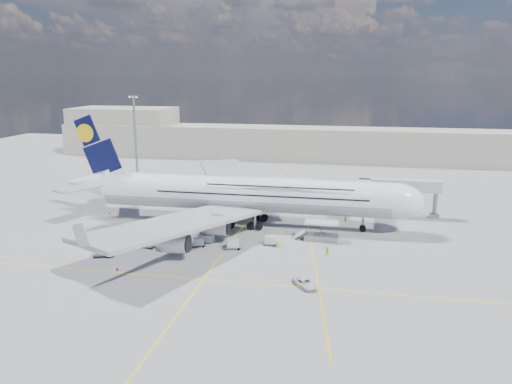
% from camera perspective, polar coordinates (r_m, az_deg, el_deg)
% --- Properties ---
extents(ground, '(300.00, 300.00, 0.00)m').
position_cam_1_polar(ground, '(98.28, -2.64, -5.40)').
color(ground, gray).
rests_on(ground, ground).
extents(taxi_line_main, '(0.25, 220.00, 0.01)m').
position_cam_1_polar(taxi_line_main, '(98.28, -2.64, -5.40)').
color(taxi_line_main, yellow).
rests_on(taxi_line_main, ground).
extents(taxi_line_cross, '(120.00, 0.25, 0.01)m').
position_cam_1_polar(taxi_line_cross, '(80.29, -6.05, -9.91)').
color(taxi_line_cross, yellow).
rests_on(taxi_line_cross, ground).
extents(taxi_line_diag, '(14.16, 99.06, 0.01)m').
position_cam_1_polar(taxi_line_diag, '(105.54, 6.09, -4.13)').
color(taxi_line_diag, yellow).
rests_on(taxi_line_diag, ground).
extents(airliner, '(77.26, 79.15, 23.71)m').
position_cam_1_polar(airliner, '(105.67, -1.26, -0.17)').
color(airliner, white).
rests_on(airliner, ground).
extents(jet_bridge, '(18.80, 12.10, 8.50)m').
position_cam_1_polar(jet_bridge, '(114.25, 14.59, 0.43)').
color(jet_bridge, '#B7B7BC').
rests_on(jet_bridge, ground).
extents(cargo_loader, '(8.53, 3.20, 3.67)m').
position_cam_1_polar(cargo_loader, '(98.22, 7.37, -4.75)').
color(cargo_loader, silver).
rests_on(cargo_loader, ground).
extents(light_mast, '(3.00, 0.70, 25.50)m').
position_cam_1_polar(light_mast, '(150.10, -13.61, 5.98)').
color(light_mast, gray).
rests_on(light_mast, ground).
extents(terminal, '(180.00, 16.00, 12.00)m').
position_cam_1_polar(terminal, '(188.41, 4.20, 5.57)').
color(terminal, '#B2AD9E').
rests_on(terminal, ground).
extents(hangar, '(40.00, 22.00, 18.00)m').
position_cam_1_polar(hangar, '(212.71, -14.82, 6.87)').
color(hangar, '#B2AD9E').
rests_on(hangar, ground).
extents(tree_line, '(160.00, 6.00, 8.00)m').
position_cam_1_polar(tree_line, '(232.66, 15.45, 6.12)').
color(tree_line, '#193814').
rests_on(tree_line, ground).
extents(dolly_row_a, '(3.03, 1.97, 0.41)m').
position_cam_1_polar(dolly_row_a, '(95.81, -10.23, -5.92)').
color(dolly_row_a, gray).
rests_on(dolly_row_a, ground).
extents(dolly_row_b, '(3.82, 2.76, 0.50)m').
position_cam_1_polar(dolly_row_b, '(93.30, -17.09, -6.81)').
color(dolly_row_b, gray).
rests_on(dolly_row_b, ground).
extents(dolly_row_c, '(2.98, 2.18, 1.69)m').
position_cam_1_polar(dolly_row_c, '(94.66, -6.58, -5.65)').
color(dolly_row_c, gray).
rests_on(dolly_row_c, ground).
extents(dolly_back, '(3.32, 2.19, 0.45)m').
position_cam_1_polar(dolly_back, '(95.96, -12.46, -5.98)').
color(dolly_back, gray).
rests_on(dolly_back, ground).
extents(dolly_nose_far, '(2.80, 1.54, 1.75)m').
position_cam_1_polar(dolly_nose_far, '(94.70, 1.65, -5.54)').
color(dolly_nose_far, gray).
rests_on(dolly_nose_far, ground).
extents(dolly_nose_near, '(3.29, 2.38, 1.88)m').
position_cam_1_polar(dolly_nose_near, '(92.77, -2.64, -5.91)').
color(dolly_nose_near, gray).
rests_on(dolly_nose_near, ground).
extents(baggage_tug, '(3.17, 1.89, 1.86)m').
position_cam_1_polar(baggage_tug, '(97.11, -5.75, -5.18)').
color(baggage_tug, silver).
rests_on(baggage_tug, ground).
extents(catering_truck_inner, '(6.42, 3.39, 3.64)m').
position_cam_1_polar(catering_truck_inner, '(124.64, -2.48, -0.50)').
color(catering_truck_inner, gray).
rests_on(catering_truck_inner, ground).
extents(catering_truck_outer, '(7.16, 3.63, 4.09)m').
position_cam_1_polar(catering_truck_outer, '(137.07, -4.90, 0.83)').
color(catering_truck_outer, gray).
rests_on(catering_truck_outer, ground).
extents(service_van, '(4.56, 4.96, 1.29)m').
position_cam_1_polar(service_van, '(77.36, 5.57, -10.32)').
color(service_van, silver).
rests_on(service_van, ground).
extents(crew_nose, '(0.70, 0.65, 1.60)m').
position_cam_1_polar(crew_nose, '(110.43, 10.16, -3.04)').
color(crew_nose, '#A2DC17').
rests_on(crew_nose, ground).
extents(crew_loader, '(1.10, 0.97, 1.90)m').
position_cam_1_polar(crew_loader, '(89.57, 8.16, -6.80)').
color(crew_loader, '#BAEC18').
rests_on(crew_loader, ground).
extents(crew_wing, '(0.50, 0.95, 1.55)m').
position_cam_1_polar(crew_wing, '(93.41, -8.31, -6.06)').
color(crew_wing, '#BCFF1A').
rests_on(crew_wing, ground).
extents(crew_van, '(0.79, 0.88, 1.51)m').
position_cam_1_polar(crew_van, '(93.26, 2.49, -5.97)').
color(crew_van, '#B5EB18').
rests_on(crew_van, ground).
extents(crew_tug, '(1.27, 1.00, 1.73)m').
position_cam_1_polar(crew_tug, '(93.65, -3.12, -5.82)').
color(crew_tug, '#D0E518').
rests_on(crew_tug, ground).
extents(cone_nose, '(0.46, 0.46, 0.59)m').
position_cam_1_polar(cone_nose, '(106.94, 13.53, -4.04)').
color(cone_nose, '#FF330D').
rests_on(cone_nose, ground).
extents(cone_wing_left_inner, '(0.49, 0.49, 0.63)m').
position_cam_1_polar(cone_wing_left_inner, '(121.35, -1.49, -1.57)').
color(cone_wing_left_inner, '#FF330D').
rests_on(cone_wing_left_inner, ground).
extents(cone_wing_left_outer, '(0.45, 0.45, 0.57)m').
position_cam_1_polar(cone_wing_left_outer, '(128.51, -7.30, -0.83)').
color(cone_wing_left_outer, '#FF330D').
rests_on(cone_wing_left_outer, ground).
extents(cone_wing_right_inner, '(0.39, 0.39, 0.50)m').
position_cam_1_polar(cone_wing_right_inner, '(96.37, -10.74, -5.87)').
color(cone_wing_right_inner, '#FF330D').
rests_on(cone_wing_right_inner, ground).
extents(cone_wing_right_outer, '(0.49, 0.49, 0.62)m').
position_cam_1_polar(cone_wing_right_outer, '(86.36, -15.59, -8.42)').
color(cone_wing_right_outer, '#FF330D').
rests_on(cone_wing_right_outer, ground).
extents(cone_tail, '(0.42, 0.42, 0.54)m').
position_cam_1_polar(cone_tail, '(120.11, -16.40, -2.30)').
color(cone_tail, '#FF330D').
rests_on(cone_tail, ground).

